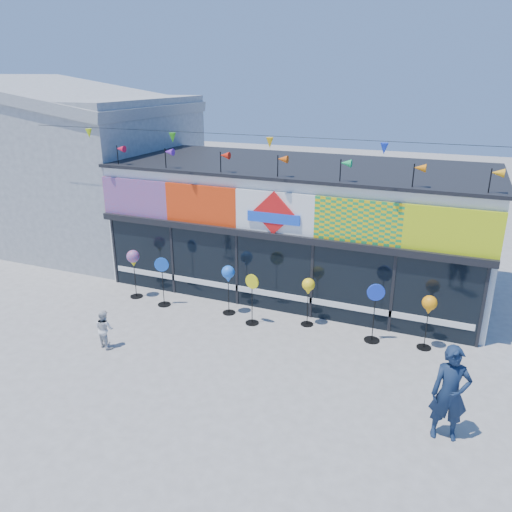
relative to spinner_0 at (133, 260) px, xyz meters
The scene contains 12 objects.
ground 5.34m from the spinner_0, 30.37° to the right, with size 80.00×80.00×0.00m, color slate.
kite_shop 5.62m from the spinner_0, 36.64° to the left, with size 16.00×5.70×5.31m.
neighbour_building 7.31m from the spinner_0, 141.62° to the left, with size 8.18×7.20×6.87m.
spinner_0 is the anchor object (origin of this frame).
spinner_1 1.27m from the spinner_0, ahead, with size 0.43×0.40×1.58m.
spinner_2 3.31m from the spinner_0, ahead, with size 0.39×0.39×1.54m.
spinner_3 4.25m from the spinner_0, ahead, with size 0.43×0.39×1.53m.
spinner_4 5.73m from the spinner_0, ahead, with size 0.37×0.37×1.45m.
spinner_5 7.64m from the spinner_0, ahead, with size 0.46×0.43×1.67m.
spinner_6 8.98m from the spinner_0, ahead, with size 0.38×0.38×1.51m.
adult_man 10.19m from the spinner_0, 18.70° to the right, with size 0.74×0.48×2.02m, color #13213C.
child 3.27m from the spinner_0, 69.14° to the right, with size 0.52×0.30×1.06m, color silver.
Camera 1 is at (4.82, -9.63, 6.81)m, focal length 35.00 mm.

